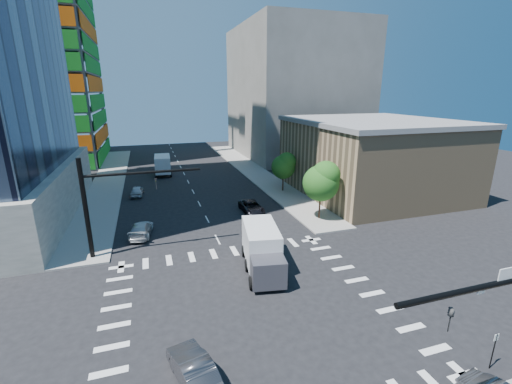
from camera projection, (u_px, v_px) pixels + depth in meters
name	position (u px, v px, depth m)	size (l,w,h in m)	color
ground	(253.00, 309.00, 23.68)	(160.00, 160.00, 0.00)	black
road_markings	(253.00, 308.00, 23.67)	(20.00, 20.00, 0.01)	silver
sidewalk_ne	(253.00, 171.00, 63.82)	(5.00, 60.00, 0.15)	gray
sidewalk_nw	(109.00, 181.00, 56.50)	(5.00, 60.00, 0.15)	gray
construction_building	(19.00, 35.00, 65.14)	(25.16, 34.50, 70.60)	gray
commercial_building	(372.00, 156.00, 49.56)	(20.50, 22.50, 10.60)	#A2835E
bg_building_ne	(294.00, 93.00, 77.78)	(24.00, 30.00, 28.00)	slate
signal_mast_nw	(103.00, 198.00, 29.67)	(10.20, 0.40, 9.00)	black
tree_south	(322.00, 181.00, 38.72)	(4.16, 4.16, 6.82)	#382316
tree_north	(284.00, 165.00, 49.96)	(3.54, 3.52, 5.78)	#382316
no_parking_sign	(494.00, 347.00, 18.20)	(0.30, 0.06, 2.20)	black
car_nb_far	(252.00, 207.00, 42.22)	(2.29, 4.96, 1.38)	black
car_sb_near	(141.00, 229.00, 35.40)	(1.99, 4.89, 1.42)	silver
car_sb_mid	(137.00, 191.00, 48.89)	(1.67, 4.15, 1.41)	silver
car_sb_cross	(194.00, 370.00, 17.49)	(1.61, 4.62, 1.52)	#444347
box_truck_near	(263.00, 254.00, 28.18)	(4.01, 7.18, 3.56)	black
box_truck_far	(163.00, 165.00, 61.48)	(3.13, 6.75, 3.48)	black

